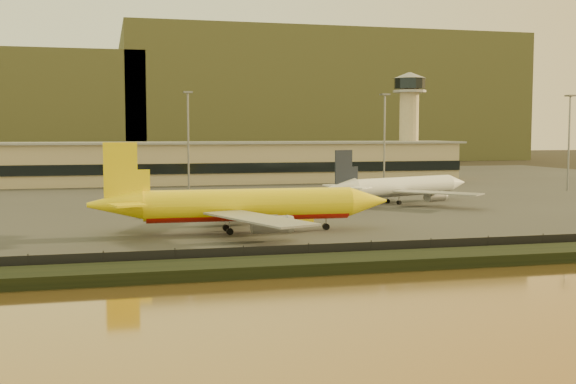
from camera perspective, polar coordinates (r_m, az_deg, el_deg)
ground at (r=101.43m, az=2.91°, el=-4.25°), size 900.00×900.00×0.00m
embankment at (r=85.44m, az=6.28°, el=-5.51°), size 320.00×7.00×1.40m
tarmac at (r=193.64m, az=-5.39°, el=0.09°), size 320.00×220.00×0.20m
perimeter_fence at (r=89.04m, az=5.38°, el=-4.69°), size 300.00×0.05×2.20m
terminal_building at (r=221.99m, az=-10.32°, el=2.22°), size 202.00×25.00×12.60m
control_tower at (r=247.66m, az=9.55°, el=6.06°), size 11.20×11.20×35.50m
apron_light_masts at (r=176.43m, az=0.42°, el=4.72°), size 152.20×12.20×25.40m
distant_hills at (r=436.08m, az=-13.13°, el=6.71°), size 470.00×160.00×70.00m
dhl_cargo_jet at (r=112.72m, az=-3.51°, el=-1.07°), size 47.32×46.47×14.17m
white_narrowbody_jet at (r=160.28m, az=8.90°, el=0.39°), size 40.08×37.88×11.97m
gse_vehicle_yellow at (r=125.95m, az=1.09°, el=-1.98°), size 3.93×1.77×1.77m
gse_vehicle_white at (r=133.79m, az=-8.74°, el=-1.64°), size 3.99×2.08×1.73m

